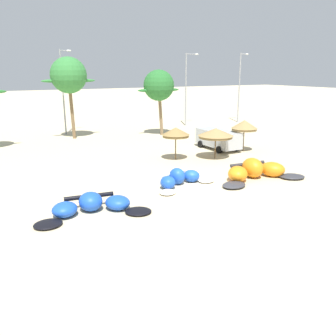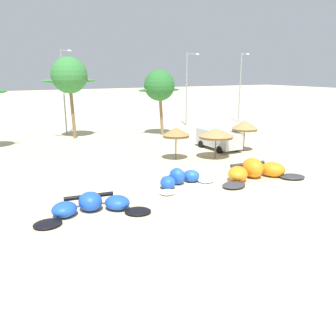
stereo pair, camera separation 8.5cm
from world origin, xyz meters
name	(u,v)px [view 2 (the right image)]	position (x,y,z in m)	size (l,w,h in m)	color
ground_plane	(204,187)	(0.00, 0.00, 0.00)	(260.00, 260.00, 0.00)	beige
kite_far_left	(91,205)	(-7.79, -0.77, 0.40)	(6.32, 3.29, 1.03)	black
kite_left	(180,179)	(-1.23, 1.05, 0.43)	(4.84, 2.89, 1.12)	white
kite_left_of_center	(256,171)	(4.19, -0.25, 0.54)	(6.95, 3.51, 1.41)	#333338
beach_umbrella_near_van	(176,132)	(2.06, 7.31, 2.36)	(2.34, 2.34, 2.77)	brown
beach_umbrella_middle	(216,133)	(5.31, 6.08, 2.21)	(3.03, 3.03, 2.63)	brown
beach_umbrella_near_palms	(245,125)	(9.39, 7.18, 2.45)	(2.43, 2.43, 2.93)	brown
parked_van	(218,138)	(7.73, 9.02, 1.09)	(2.29, 4.88, 1.84)	#B2B7BC
palm_left_of_gap	(69,76)	(-3.16, 21.37, 6.84)	(5.83, 3.89, 8.85)	brown
palm_center_left	(159,86)	(6.35, 18.65, 5.69)	(5.28, 3.52, 7.52)	#7F6647
lamppost_west_center	(64,89)	(-3.10, 24.49, 5.36)	(1.37, 0.24, 9.73)	gray
lamppost_east_center	(188,86)	(13.24, 23.70, 5.40)	(2.03, 0.24, 9.66)	gray
lamppost_east	(241,85)	(21.77, 22.89, 5.41)	(1.48, 0.24, 9.81)	gray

